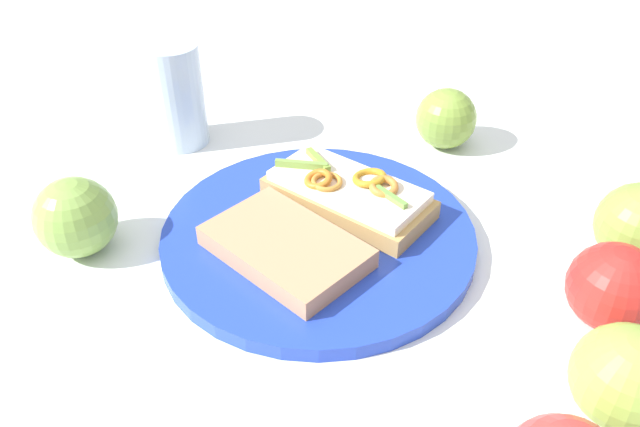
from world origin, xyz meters
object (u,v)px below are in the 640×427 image
Objects in this scene: apple_2 at (629,378)px; drinking_glass at (177,95)px; bread_slice_side at (287,247)px; plate at (320,235)px; sandwich at (350,193)px; apple_4 at (615,287)px; apple_0 at (77,217)px; apple_3 at (447,119)px.

drinking_glass is at bearing 44.18° from apple_2.
bread_slice_side is 0.31m from apple_2.
sandwich reaches higher than plate.
bread_slice_side is 0.29m from drinking_glass.
bread_slice_side reaches higher than plate.
sandwich is 2.41× the size of apple_4.
sandwich is 2.35× the size of apple_0.
apple_3 is at bearing -91.80° from drinking_glass.
apple_3 is at bearing -62.69° from apple_0.
apple_4 is (-0.31, -0.09, 0.00)m from apple_3.
apple_0 reaches higher than bread_slice_side.
apple_0 reaches higher than apple_3.
drinking_glass reaches higher than bread_slice_side.
apple_0 reaches higher than plate.
bread_slice_side is at bearing 142.14° from plate.
apple_2 is at bearing -135.82° from drinking_glass.
apple_2 is at bearing -14.10° from sandwich.
bread_slice_side is (-0.04, 0.03, 0.02)m from plate.
apple_0 is at bearing 117.31° from apple_3.
bread_slice_side is 0.21m from apple_0.
plate is 2.11× the size of bread_slice_side.
apple_4 reaches higher than plate.
apple_4 is at bearing -126.36° from drinking_glass.
apple_3 is (0.19, -0.16, 0.03)m from plate.
bread_slice_side is 1.87× the size of apple_2.
sandwich is at bearing -128.47° from drinking_glass.
drinking_glass reaches higher than apple_0.
plate is 0.28m from apple_4.
bread_slice_side is at bearing 76.10° from apple_4.
apple_2 is 0.10m from apple_4.
apple_4 is 0.53m from drinking_glass.
apple_2 is 0.41m from apple_3.
plate is at bearing -139.40° from drinking_glass.
apple_2 is 1.03× the size of apple_4.
drinking_glass is (0.16, 0.21, 0.03)m from sandwich.
apple_2 is at bearing -170.69° from apple_3.
apple_2 is at bearing -132.67° from plate.
plate is 4.06× the size of apple_4.
apple_0 is 0.50m from apple_2.
sandwich is 2.34× the size of apple_2.
sandwich is at bearing 96.20° from bread_slice_side.
apple_3 is 0.58× the size of drinking_glass.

